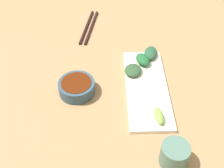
# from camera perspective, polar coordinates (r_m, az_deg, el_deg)

# --- Properties ---
(tabletop) EXTENTS (2.10, 2.10, 0.02)m
(tabletop) POSITION_cam_1_polar(r_m,az_deg,el_deg) (0.91, 1.58, -1.83)
(tabletop) COLOR #94734C
(tabletop) RESTS_ON ground
(sauce_bowl) EXTENTS (0.11, 0.11, 0.04)m
(sauce_bowl) POSITION_cam_1_polar(r_m,az_deg,el_deg) (0.89, -7.07, -0.64)
(sauce_bowl) COLOR #2E4757
(sauce_bowl) RESTS_ON tabletop
(serving_plate) EXTENTS (0.13, 0.34, 0.01)m
(serving_plate) POSITION_cam_1_polar(r_m,az_deg,el_deg) (0.91, 6.90, -0.76)
(serving_plate) COLOR silver
(serving_plate) RESTS_ON tabletop
(broccoli_leafy_0) EXTENTS (0.06, 0.08, 0.02)m
(broccoli_leafy_0) POSITION_cam_1_polar(r_m,az_deg,el_deg) (1.02, 7.74, 6.14)
(broccoli_leafy_0) COLOR #224932
(broccoli_leafy_0) RESTS_ON serving_plate
(broccoli_stalk_1) EXTENTS (0.03, 0.06, 0.02)m
(broccoli_stalk_1) POSITION_cam_1_polar(r_m,az_deg,el_deg) (0.82, 9.32, -6.26)
(broccoli_stalk_1) COLOR #75A143
(broccoli_stalk_1) RESTS_ON serving_plate
(broccoli_leafy_2) EXTENTS (0.07, 0.08, 0.02)m
(broccoli_leafy_2) POSITION_cam_1_polar(r_m,az_deg,el_deg) (0.94, 4.22, 2.74)
(broccoli_leafy_2) COLOR #29472A
(broccoli_leafy_2) RESTS_ON serving_plate
(broccoli_leafy_3) EXTENTS (0.06, 0.08, 0.03)m
(broccoli_leafy_3) POSITION_cam_1_polar(r_m,az_deg,el_deg) (0.98, 6.16, 4.85)
(broccoli_leafy_3) COLOR #1C552C
(broccoli_leafy_3) RESTS_ON serving_plate
(chopsticks) EXTENTS (0.07, 0.23, 0.01)m
(chopsticks) POSITION_cam_1_polar(r_m,az_deg,el_deg) (1.18, -4.59, 11.25)
(chopsticks) COLOR black
(chopsticks) RESTS_ON tabletop
(tea_cup) EXTENTS (0.07, 0.07, 0.06)m
(tea_cup) POSITION_cam_1_polar(r_m,az_deg,el_deg) (0.75, 12.33, -13.57)
(tea_cup) COLOR #4B6D60
(tea_cup) RESTS_ON tabletop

